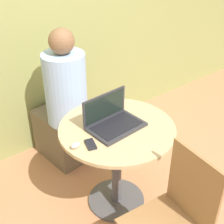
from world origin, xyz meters
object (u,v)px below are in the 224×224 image
cell_phone (91,144)px  person_seated (64,110)px  chair_empty (173,222)px  laptop (113,121)px

cell_phone → person_seated: person_seated is taller
cell_phone → person_seated: (0.23, 0.76, -0.20)m
cell_phone → chair_empty: bearing=-76.9°
chair_empty → cell_phone: bearing=103.1°
chair_empty → laptop: bearing=81.3°
laptop → chair_empty: bearing=-98.7°
laptop → person_seated: person_seated is taller
cell_phone → person_seated: size_ratio=0.09×
person_seated → chair_empty: bearing=-93.8°
laptop → cell_phone: (-0.25, -0.09, -0.04)m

